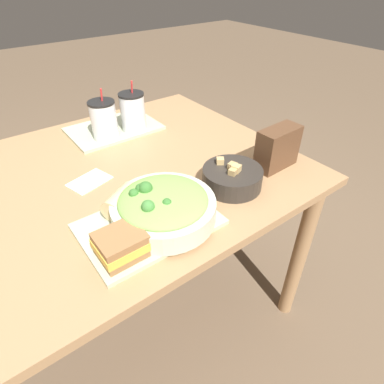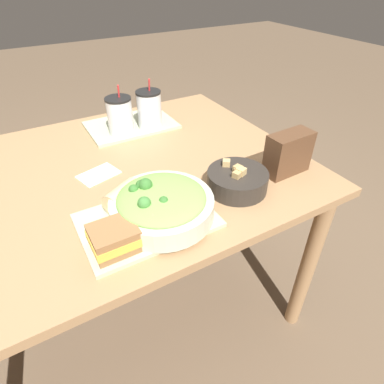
{
  "view_description": "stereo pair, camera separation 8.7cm",
  "coord_description": "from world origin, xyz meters",
  "px_view_note": "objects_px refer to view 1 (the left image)",
  "views": [
    {
      "loc": [
        -0.29,
        -0.89,
        1.36
      ],
      "look_at": [
        0.14,
        -0.32,
        0.83
      ],
      "focal_mm": 30.0,
      "sensor_mm": 36.0,
      "label": 1
    },
    {
      "loc": [
        -0.22,
        -0.94,
        1.36
      ],
      "look_at": [
        0.14,
        -0.32,
        0.83
      ],
      "focal_mm": 30.0,
      "sensor_mm": 36.0,
      "label": 2
    }
  ],
  "objects_px": {
    "sandwich_near": "(121,245)",
    "napkin_folded": "(89,181)",
    "soup_bowl": "(232,177)",
    "drink_cup_red": "(133,113)",
    "chip_bag": "(277,148)",
    "baguette_near": "(123,201)",
    "drink_cup_dark": "(104,121)",
    "salad_bowl": "(163,206)"
  },
  "relations": [
    {
      "from": "sandwich_near",
      "to": "napkin_folded",
      "type": "xyz_separation_m",
      "value": [
        0.06,
        0.36,
        -0.04
      ]
    },
    {
      "from": "soup_bowl",
      "to": "drink_cup_red",
      "type": "relative_size",
      "value": 0.95
    },
    {
      "from": "soup_bowl",
      "to": "chip_bag",
      "type": "distance_m",
      "value": 0.21
    },
    {
      "from": "soup_bowl",
      "to": "sandwich_near",
      "type": "xyz_separation_m",
      "value": [
        -0.42,
        -0.07,
        0.01
      ]
    },
    {
      "from": "baguette_near",
      "to": "drink_cup_red",
      "type": "relative_size",
      "value": 0.64
    },
    {
      "from": "sandwich_near",
      "to": "drink_cup_dark",
      "type": "bearing_deg",
      "value": 68.12
    },
    {
      "from": "drink_cup_dark",
      "to": "soup_bowl",
      "type": "bearing_deg",
      "value": -70.9
    },
    {
      "from": "drink_cup_dark",
      "to": "baguette_near",
      "type": "bearing_deg",
      "value": -109.02
    },
    {
      "from": "drink_cup_red",
      "to": "napkin_folded",
      "type": "xyz_separation_m",
      "value": [
        -0.3,
        -0.23,
        -0.08
      ]
    },
    {
      "from": "salad_bowl",
      "to": "baguette_near",
      "type": "relative_size",
      "value": 2.21
    },
    {
      "from": "soup_bowl",
      "to": "drink_cup_dark",
      "type": "bearing_deg",
      "value": 109.1
    },
    {
      "from": "salad_bowl",
      "to": "napkin_folded",
      "type": "xyz_separation_m",
      "value": [
        -0.09,
        0.31,
        -0.05
      ]
    },
    {
      "from": "soup_bowl",
      "to": "sandwich_near",
      "type": "bearing_deg",
      "value": -171.14
    },
    {
      "from": "soup_bowl",
      "to": "napkin_folded",
      "type": "height_order",
      "value": "soup_bowl"
    },
    {
      "from": "sandwich_near",
      "to": "drink_cup_red",
      "type": "xyz_separation_m",
      "value": [
        0.36,
        0.6,
        0.04
      ]
    },
    {
      "from": "drink_cup_dark",
      "to": "chip_bag",
      "type": "distance_m",
      "value": 0.66
    },
    {
      "from": "chip_bag",
      "to": "drink_cup_red",
      "type": "bearing_deg",
      "value": 114.2
    },
    {
      "from": "drink_cup_dark",
      "to": "sandwich_near",
      "type": "bearing_deg",
      "value": -111.4
    },
    {
      "from": "baguette_near",
      "to": "drink_cup_dark",
      "type": "height_order",
      "value": "drink_cup_dark"
    },
    {
      "from": "baguette_near",
      "to": "chip_bag",
      "type": "xyz_separation_m",
      "value": [
        0.54,
        -0.09,
        0.03
      ]
    },
    {
      "from": "sandwich_near",
      "to": "baguette_near",
      "type": "height_order",
      "value": "baguette_near"
    },
    {
      "from": "soup_bowl",
      "to": "napkin_folded",
      "type": "distance_m",
      "value": 0.47
    },
    {
      "from": "drink_cup_red",
      "to": "drink_cup_dark",
      "type": "bearing_deg",
      "value": -180.0
    },
    {
      "from": "salad_bowl",
      "to": "sandwich_near",
      "type": "xyz_separation_m",
      "value": [
        -0.15,
        -0.05,
        -0.01
      ]
    },
    {
      "from": "soup_bowl",
      "to": "chip_bag",
      "type": "relative_size",
      "value": 1.21
    },
    {
      "from": "napkin_folded",
      "to": "chip_bag",
      "type": "bearing_deg",
      "value": -28.11
    },
    {
      "from": "drink_cup_dark",
      "to": "napkin_folded",
      "type": "distance_m",
      "value": 0.3
    },
    {
      "from": "salad_bowl",
      "to": "soup_bowl",
      "type": "distance_m",
      "value": 0.27
    },
    {
      "from": "salad_bowl",
      "to": "baguette_near",
      "type": "xyz_separation_m",
      "value": [
        -0.07,
        0.1,
        -0.01
      ]
    },
    {
      "from": "drink_cup_red",
      "to": "chip_bag",
      "type": "relative_size",
      "value": 1.27
    },
    {
      "from": "chip_bag",
      "to": "napkin_folded",
      "type": "xyz_separation_m",
      "value": [
        -0.56,
        0.3,
        -0.07
      ]
    },
    {
      "from": "salad_bowl",
      "to": "sandwich_near",
      "type": "distance_m",
      "value": 0.16
    },
    {
      "from": "baguette_near",
      "to": "drink_cup_dark",
      "type": "bearing_deg",
      "value": -48.6
    },
    {
      "from": "salad_bowl",
      "to": "chip_bag",
      "type": "distance_m",
      "value": 0.47
    },
    {
      "from": "sandwich_near",
      "to": "baguette_near",
      "type": "relative_size",
      "value": 0.9
    },
    {
      "from": "soup_bowl",
      "to": "chip_bag",
      "type": "bearing_deg",
      "value": -0.25
    },
    {
      "from": "sandwich_near",
      "to": "drink_cup_dark",
      "type": "height_order",
      "value": "drink_cup_dark"
    },
    {
      "from": "salad_bowl",
      "to": "napkin_folded",
      "type": "distance_m",
      "value": 0.33
    },
    {
      "from": "chip_bag",
      "to": "napkin_folded",
      "type": "height_order",
      "value": "chip_bag"
    },
    {
      "from": "soup_bowl",
      "to": "sandwich_near",
      "type": "relative_size",
      "value": 1.63
    },
    {
      "from": "drink_cup_dark",
      "to": "drink_cup_red",
      "type": "relative_size",
      "value": 0.98
    },
    {
      "from": "soup_bowl",
      "to": "baguette_near",
      "type": "xyz_separation_m",
      "value": [
        -0.34,
        0.08,
        0.01
      ]
    }
  ]
}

